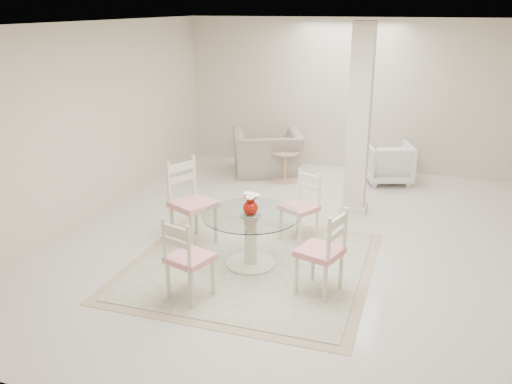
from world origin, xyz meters
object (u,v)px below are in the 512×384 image
(recliner_taupe, at_px, (267,153))
(dining_chair_south, at_px, (185,254))
(column, at_px, (359,121))
(side_table, at_px, (285,167))
(armchair_white, at_px, (388,163))
(dining_chair_west, at_px, (189,196))
(red_vase, at_px, (251,204))
(dining_chair_east, at_px, (326,246))
(dining_chair_north, at_px, (303,201))
(dining_table, at_px, (251,240))

(recliner_taupe, bearing_deg, dining_chair_south, 73.91)
(column, relative_size, side_table, 5.15)
(armchair_white, bearing_deg, dining_chair_west, 38.35)
(red_vase, distance_m, armchair_white, 3.95)
(red_vase, relative_size, side_table, 0.51)
(dining_chair_west, relative_size, side_table, 2.29)
(dining_chair_east, height_order, recliner_taupe, dining_chair_east)
(dining_chair_north, bearing_deg, recliner_taupe, 144.33)
(dining_chair_north, distance_m, side_table, 2.51)
(dining_chair_west, height_order, side_table, dining_chair_west)
(red_vase, distance_m, dining_chair_east, 1.04)
(column, distance_m, dining_chair_south, 3.49)
(recliner_taupe, distance_m, armchair_white, 2.12)
(dining_chair_east, bearing_deg, dining_chair_north, -139.36)
(dining_chair_east, bearing_deg, column, -160.77)
(dining_chair_north, bearing_deg, dining_chair_east, -38.82)
(dining_chair_north, height_order, dining_chair_west, dining_chair_west)
(column, xyz_separation_m, red_vase, (-0.88, -2.20, -0.58))
(red_vase, bearing_deg, recliner_taupe, 103.88)
(red_vase, bearing_deg, dining_chair_south, -112.07)
(column, bearing_deg, armchair_white, 77.10)
(dining_chair_west, bearing_deg, armchair_white, -5.76)
(column, distance_m, dining_chair_east, 2.71)
(recliner_taupe, bearing_deg, column, 120.18)
(recliner_taupe, distance_m, side_table, 0.52)
(armchair_white, xyz_separation_m, side_table, (-1.70, -0.46, -0.10))
(red_vase, xyz_separation_m, dining_chair_east, (0.94, -0.38, -0.22))
(recliner_taupe, bearing_deg, side_table, 123.47)
(dining_chair_west, xyz_separation_m, dining_chair_south, (0.57, -1.34, -0.10))
(dining_table, bearing_deg, dining_chair_north, 67.29)
(dining_table, bearing_deg, side_table, 98.12)
(dining_chair_west, bearing_deg, side_table, 17.94)
(dining_chair_east, relative_size, armchair_white, 1.39)
(dining_chair_north, xyz_separation_m, dining_chair_south, (-0.77, -1.88, 0.00))
(dining_chair_east, relative_size, recliner_taupe, 0.88)
(red_vase, xyz_separation_m, armchair_white, (1.23, 3.73, -0.43))
(column, distance_m, dining_chair_north, 1.59)
(column, relative_size, armchair_white, 3.58)
(red_vase, distance_m, dining_chair_north, 1.04)
(dining_chair_south, bearing_deg, armchair_white, -91.46)
(dining_chair_north, relative_size, dining_chair_west, 0.83)
(armchair_white, bearing_deg, dining_chair_north, 54.78)
(column, height_order, dining_chair_north, column)
(red_vase, bearing_deg, dining_chair_east, -22.03)
(dining_table, xyz_separation_m, armchair_white, (1.23, 3.73, 0.02))
(recliner_taupe, bearing_deg, dining_chair_east, 92.45)
(dining_chair_east, bearing_deg, side_table, -140.98)
(dining_chair_east, distance_m, recliner_taupe, 4.34)
(red_vase, bearing_deg, armchair_white, 71.71)
(dining_chair_east, bearing_deg, recliner_taupe, -137.25)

